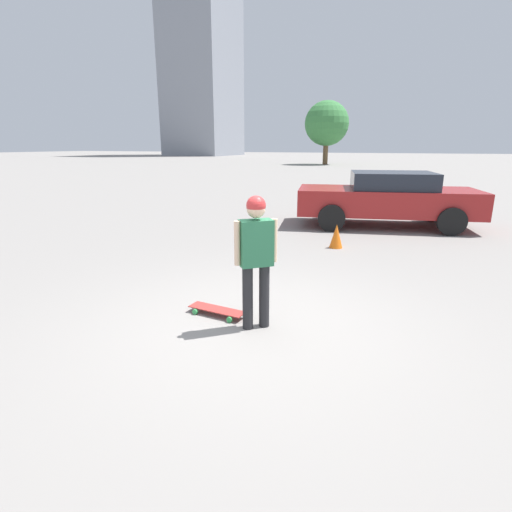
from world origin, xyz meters
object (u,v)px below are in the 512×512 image
car_parked_near (387,198)px  traffic_cone (336,236)px  person (256,250)px  skateboard (217,310)px

car_parked_near → traffic_cone: size_ratio=9.66×
car_parked_near → traffic_cone: car_parked_near is taller
person → traffic_cone: bearing=47.8°
person → car_parked_near: 7.20m
person → car_parked_near: person is taller
skateboard → traffic_cone: 4.19m
person → skateboard: size_ratio=2.01×
skateboard → traffic_cone: bearing=-94.3°
person → skateboard: 1.10m
skateboard → car_parked_near: car_parked_near is taller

